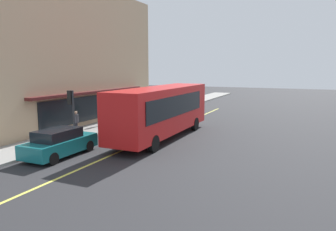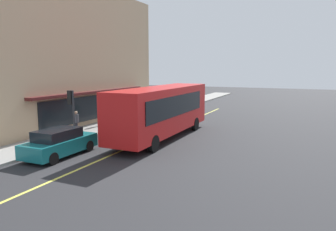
% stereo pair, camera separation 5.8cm
% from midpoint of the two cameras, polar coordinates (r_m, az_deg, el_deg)
% --- Properties ---
extents(ground, '(120.00, 120.00, 0.00)m').
position_cam_midpoint_polar(ground, '(21.40, -3.96, -4.39)').
color(ground, '#28282B').
extents(sidewalk, '(80.00, 3.14, 0.15)m').
position_cam_midpoint_polar(sidewalk, '(24.23, -14.89, -2.94)').
color(sidewalk, gray).
rests_on(sidewalk, ground).
extents(lane_centre_stripe, '(36.00, 0.16, 0.01)m').
position_cam_midpoint_polar(lane_centre_stripe, '(21.40, -3.96, -4.38)').
color(lane_centre_stripe, '#D8D14C').
rests_on(lane_centre_stripe, ground).
extents(storefront_building, '(20.03, 9.77, 11.51)m').
position_cam_midpoint_polar(storefront_building, '(30.29, -20.58, 9.85)').
color(storefront_building, tan).
rests_on(storefront_building, ground).
extents(bus, '(11.14, 2.62, 3.50)m').
position_cam_midpoint_polar(bus, '(21.58, -1.09, 1.10)').
color(bus, red).
rests_on(bus, ground).
extents(traffic_light, '(0.30, 0.52, 3.20)m').
position_cam_midpoint_polar(traffic_light, '(21.44, -17.07, 2.15)').
color(traffic_light, '#2D2D33').
rests_on(traffic_light, sidewalk).
extents(car_teal, '(4.31, 1.88, 1.52)m').
position_cam_midpoint_polar(car_teal, '(18.33, -19.00, -4.68)').
color(car_teal, '#14666B').
rests_on(car_teal, ground).
extents(pedestrian_waiting, '(0.34, 0.34, 1.69)m').
position_cam_midpoint_polar(pedestrian_waiting, '(26.16, -12.15, 0.41)').
color(pedestrian_waiting, black).
rests_on(pedestrian_waiting, sidewalk).
extents(pedestrian_by_curb, '(0.34, 0.34, 1.63)m').
position_cam_midpoint_polar(pedestrian_by_curb, '(23.35, -16.24, -0.82)').
color(pedestrian_by_curb, black).
rests_on(pedestrian_by_curb, sidewalk).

